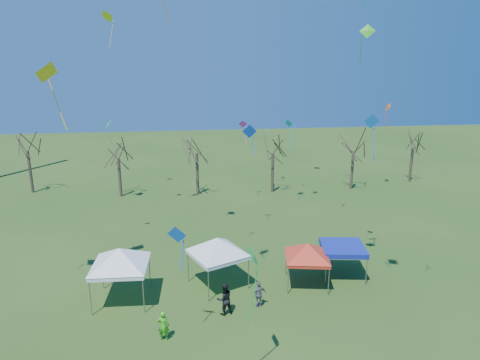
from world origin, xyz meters
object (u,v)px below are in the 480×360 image
Objects in this scene: tree_0 at (25,136)px; person_green at (163,325)px; tree_3 at (273,139)px; tent_red at (307,246)px; tent_blue at (343,248)px; tent_white_west at (119,252)px; tree_2 at (196,138)px; tent_white_mid at (217,241)px; tree_4 at (355,137)px; person_dark at (225,299)px; person_grey at (259,294)px; tree_5 at (414,135)px; tree_1 at (117,144)px.

tree_0 is 33.27m from person_green.
tent_red is at bearing -95.61° from tree_3.
tent_white_west is at bearing -175.13° from tent_blue.
tree_2 is 1.98× the size of tent_white_mid.
tree_4 is 4.02× the size of person_dark.
tent_white_mid is at bearing -70.34° from person_grey.
tree_2 is at bearing 177.73° from tree_3.
tree_0 is at bearing -67.69° from person_dark.
tent_white_mid is 5.85m from tent_red.
tent_blue is 7.15m from person_grey.
person_grey is 2.19m from person_dark.
tree_5 is 34.52m from person_grey.
tree_2 is 20.68m from tent_white_mid.
tree_0 is 1.12× the size of tree_1.
person_grey is (-23.29, -25.00, -4.91)m from tree_5.
tree_2 is 26.15m from tree_5.
person_green is at bearing -136.43° from tree_5.
person_green is (-11.91, -5.53, -1.22)m from tent_blue.
tree_5 is at bearing 3.70° from tree_2.
tree_3 is (26.88, -3.34, -0.41)m from tree_0.
tree_1 is 34.52m from tree_5.
tree_3 is 20.33m from tent_blue.
tree_2 is 24.11m from person_grey.
tree_4 is at bearing -1.22° from tree_2.
tree_3 is 2.43× the size of tent_blue.
tent_blue is at bearing 1.21° from tent_white_mid.
tree_2 reaches higher than tree_1.
tree_0 is 2.04× the size of tent_white_mid.
tree_2 is 4.86× the size of person_green.
tree_0 is at bearing 174.66° from tree_4.
person_green is at bearing -128.90° from tree_4.
tree_2 is at bearing 114.27° from tent_blue.
tent_white_west is 6.93m from person_dark.
tree_1 is at bearing 130.51° from tent_blue.
tree_4 reaches higher than person_green.
tree_5 is (34.49, 1.42, -0.06)m from tree_1.
tree_3 is 1.06× the size of tree_5.
tree_4 is 23.89m from tent_red.
tent_white_mid is at bearing -178.79° from tent_blue.
tent_blue is 1.94× the size of person_green.
tent_white_west is 2.80× the size of person_grey.
person_dark is (-5.69, -2.68, -1.77)m from tent_red.
tent_white_mid is 6.72m from person_green.
tent_red is at bearing -55.41° from tree_1.
tree_1 reaches higher than person_green.
tent_white_mid reaches higher than person_dark.
person_dark is at bearing -134.91° from tree_5.
person_green is (-20.50, -25.40, -5.22)m from tree_4.
tree_4 is at bearing -5.34° from tree_0.
tree_3 is at bearing -2.27° from tree_2.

